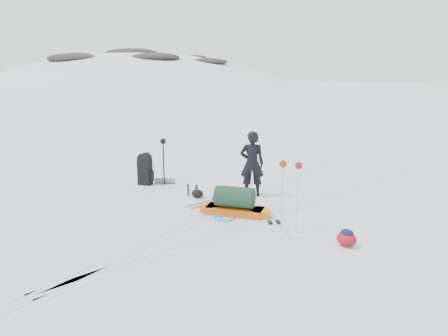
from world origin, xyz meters
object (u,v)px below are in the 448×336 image
at_px(skier, 252,164).
at_px(ski_poles_black, 163,147).
at_px(pulk_sled, 235,204).
at_px(expedition_rucksack, 148,170).

distance_m(skier, ski_poles_black, 2.74).
relative_size(pulk_sled, ski_poles_black, 1.31).
bearing_deg(pulk_sled, ski_poles_black, 143.71).
relative_size(pulk_sled, expedition_rucksack, 1.88).
xyz_separation_m(expedition_rucksack, ski_poles_black, (0.33, 0.33, 0.67)).
bearing_deg(skier, pulk_sled, 75.70).
xyz_separation_m(skier, pulk_sled, (0.57, -1.48, -0.61)).
bearing_deg(pulk_sled, skier, 89.55).
height_order(skier, expedition_rucksack, skier).
bearing_deg(expedition_rucksack, pulk_sled, -26.94).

